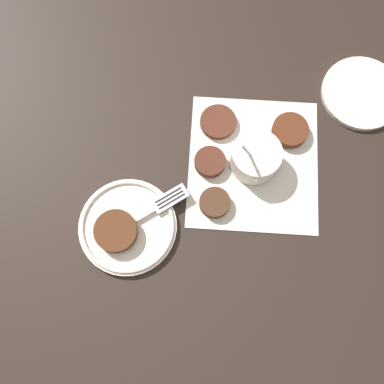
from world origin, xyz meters
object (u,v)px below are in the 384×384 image
at_px(fritter_on_plate, 116,231).
at_px(extra_saucer, 362,93).
at_px(fork, 153,208).
at_px(serving_plate, 128,226).
at_px(sauce_bowl, 255,158).

relative_size(fritter_on_plate, extra_saucer, 0.48).
bearing_deg(extra_saucer, fork, -56.04).
xyz_separation_m(serving_plate, fritter_on_plate, (0.01, -0.02, 0.02)).
height_order(sauce_bowl, fork, sauce_bowl).
bearing_deg(serving_plate, fork, 127.44).
xyz_separation_m(sauce_bowl, fritter_on_plate, (0.16, -0.26, -0.00)).
xyz_separation_m(sauce_bowl, fork, (0.11, -0.19, -0.01)).
bearing_deg(fritter_on_plate, fork, 127.07).
relative_size(serving_plate, fritter_on_plate, 2.33).
bearing_deg(sauce_bowl, fork, -59.95).
distance_m(serving_plate, extra_saucer, 0.55).
bearing_deg(fork, extra_saucer, 123.96).
bearing_deg(fork, serving_plate, -52.56).
relative_size(fork, extra_saucer, 1.00).
xyz_separation_m(serving_plate, fork, (-0.04, 0.05, 0.01)).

